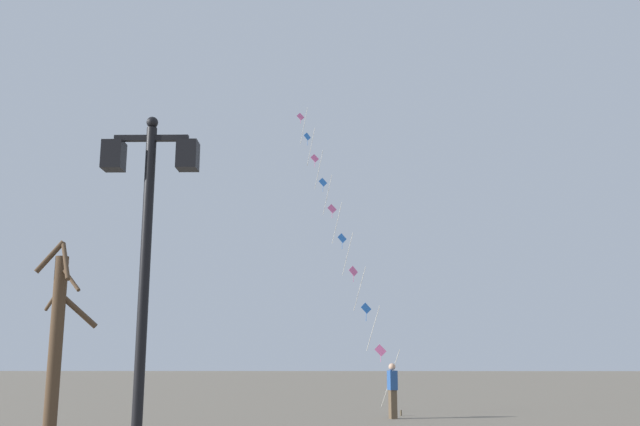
% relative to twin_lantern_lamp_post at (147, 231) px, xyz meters
% --- Properties ---
extents(ground_plane, '(160.00, 160.00, 0.00)m').
position_rel_twin_lantern_lamp_post_xyz_m(ground_plane, '(2.74, 11.97, -3.56)').
color(ground_plane, '#756B5B').
extents(twin_lantern_lamp_post, '(1.31, 0.28, 5.17)m').
position_rel_twin_lantern_lamp_post_xyz_m(twin_lantern_lamp_post, '(0.00, 0.00, 0.00)').
color(twin_lantern_lamp_post, black).
rests_on(twin_lantern_lamp_post, ground_plane).
extents(kite_train, '(4.21, 12.86, 15.22)m').
position_rel_twin_lantern_lamp_post_xyz_m(kite_train, '(2.74, 21.42, 4.31)').
color(kite_train, brown).
rests_on(kite_train, ground_plane).
extents(kite_flyer, '(0.32, 0.63, 1.71)m').
position_rel_twin_lantern_lamp_post_xyz_m(kite_flyer, '(4.43, 13.63, -2.66)').
color(kite_flyer, brown).
rests_on(kite_flyer, ground_plane).
extents(bare_tree, '(1.48, 1.68, 4.69)m').
position_rel_twin_lantern_lamp_post_xyz_m(bare_tree, '(-4.03, 7.49, -1.20)').
color(bare_tree, '#4C3826').
rests_on(bare_tree, ground_plane).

